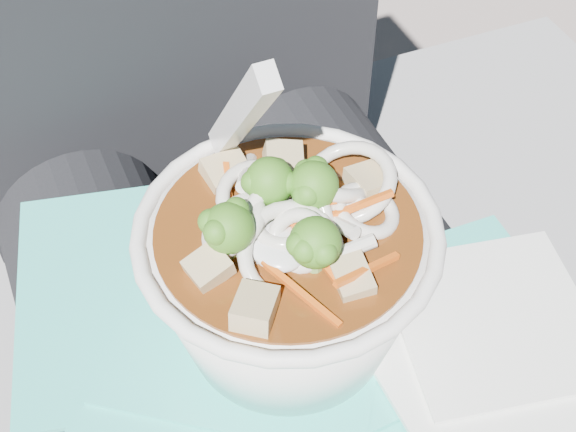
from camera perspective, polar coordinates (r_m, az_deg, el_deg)
name	(u,v)px	position (r m, az deg, el deg)	size (l,w,h in m)	color
stone_ledge	(241,426)	(0.91, -3.34, -14.67)	(1.00, 0.50, 0.48)	slate
lap	(300,398)	(0.57, 0.88, -12.80)	(0.33, 0.48, 0.14)	black
person_body	(250,283)	(0.60, -2.71, -4.80)	(0.34, 0.94, 1.02)	black
plastic_bag	(284,341)	(0.50, -0.25, -8.87)	(0.35, 0.34, 0.02)	#2EC1B2
napkins	(495,359)	(0.50, 14.49, -9.80)	(0.15, 0.17, 0.01)	white
udon_bowl	(288,267)	(0.45, 0.01, -3.66)	(0.20, 0.20, 0.20)	white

